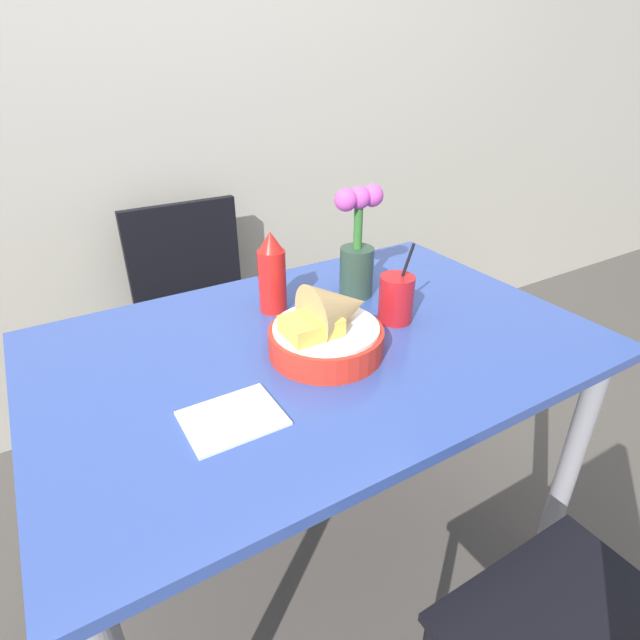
{
  "coord_description": "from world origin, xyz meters",
  "views": [
    {
      "loc": [
        -0.48,
        -0.8,
        1.3
      ],
      "look_at": [
        -0.01,
        -0.02,
        0.8
      ],
      "focal_mm": 28.0,
      "sensor_mm": 36.0,
      "label": 1
    }
  ],
  "objects_px": {
    "flower_vase": "(357,247)",
    "chair_far_window": "(198,303)",
    "drink_cup": "(396,300)",
    "food_basket": "(330,328)",
    "ketchup_bottle": "(272,273)"
  },
  "relations": [
    {
      "from": "ketchup_bottle",
      "to": "drink_cup",
      "type": "xyz_separation_m",
      "value": [
        0.22,
        -0.19,
        -0.04
      ]
    },
    {
      "from": "food_basket",
      "to": "drink_cup",
      "type": "bearing_deg",
      "value": 11.23
    },
    {
      "from": "food_basket",
      "to": "ketchup_bottle",
      "type": "xyz_separation_m",
      "value": [
        -0.01,
        0.23,
        0.04
      ]
    },
    {
      "from": "ketchup_bottle",
      "to": "drink_cup",
      "type": "relative_size",
      "value": 1.01
    },
    {
      "from": "food_basket",
      "to": "flower_vase",
      "type": "height_order",
      "value": "flower_vase"
    },
    {
      "from": "flower_vase",
      "to": "chair_far_window",
      "type": "bearing_deg",
      "value": 110.53
    },
    {
      "from": "drink_cup",
      "to": "flower_vase",
      "type": "relative_size",
      "value": 0.7
    },
    {
      "from": "food_basket",
      "to": "ketchup_bottle",
      "type": "relative_size",
      "value": 1.2
    },
    {
      "from": "chair_far_window",
      "to": "drink_cup",
      "type": "relative_size",
      "value": 4.32
    },
    {
      "from": "flower_vase",
      "to": "drink_cup",
      "type": "bearing_deg",
      "value": -90.16
    },
    {
      "from": "drink_cup",
      "to": "flower_vase",
      "type": "height_order",
      "value": "flower_vase"
    },
    {
      "from": "ketchup_bottle",
      "to": "flower_vase",
      "type": "distance_m",
      "value": 0.23
    },
    {
      "from": "chair_far_window",
      "to": "flower_vase",
      "type": "distance_m",
      "value": 0.76
    },
    {
      "from": "ketchup_bottle",
      "to": "flower_vase",
      "type": "relative_size",
      "value": 0.71
    },
    {
      "from": "ketchup_bottle",
      "to": "drink_cup",
      "type": "bearing_deg",
      "value": -41.39
    }
  ]
}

